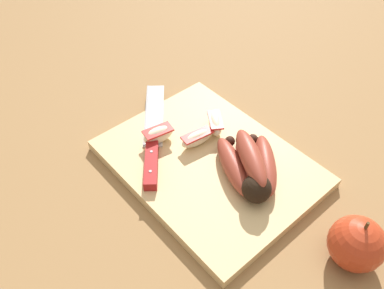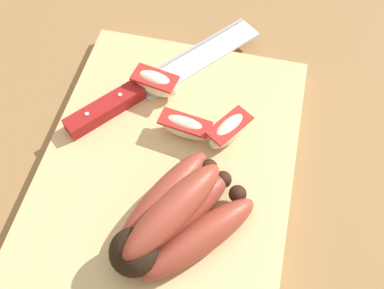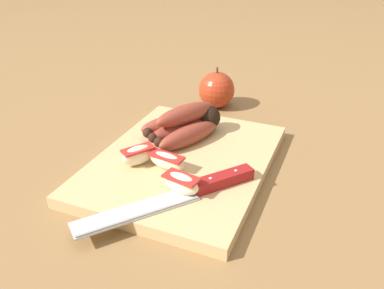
# 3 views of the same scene
# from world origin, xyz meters

# --- Properties ---
(ground_plane) EXTENTS (6.00, 6.00, 0.00)m
(ground_plane) POSITION_xyz_m (0.00, 0.00, 0.00)
(ground_plane) COLOR olive
(cutting_board) EXTENTS (0.36, 0.28, 0.02)m
(cutting_board) POSITION_xyz_m (-0.02, -0.01, 0.01)
(cutting_board) COLOR tan
(cutting_board) RESTS_ON ground_plane
(banana_bunch) EXTENTS (0.16, 0.15, 0.06)m
(banana_bunch) POSITION_xyz_m (0.05, 0.02, 0.04)
(banana_bunch) COLOR black
(banana_bunch) RESTS_ON cutting_board
(chefs_knife) EXTENTS (0.24, 0.20, 0.02)m
(chefs_knife) POSITION_xyz_m (-0.11, -0.07, 0.03)
(chefs_knife) COLOR silver
(chefs_knife) RESTS_ON cutting_board
(apple_wedge_near) EXTENTS (0.03, 0.07, 0.03)m
(apple_wedge_near) POSITION_xyz_m (-0.06, -0.00, 0.04)
(apple_wedge_near) COLOR #F4E5C1
(apple_wedge_near) RESTS_ON cutting_board
(apple_wedge_middle) EXTENTS (0.04, 0.06, 0.03)m
(apple_wedge_middle) POSITION_xyz_m (-0.11, -0.05, 0.04)
(apple_wedge_middle) COLOR #F4E5C1
(apple_wedge_middle) RESTS_ON cutting_board
(apple_wedge_far) EXTENTS (0.06, 0.05, 0.03)m
(apple_wedge_far) POSITION_xyz_m (-0.07, 0.05, 0.04)
(apple_wedge_far) COLOR #F4E5C1
(apple_wedge_far) RESTS_ON cutting_board
(whole_apple) EXTENTS (0.08, 0.08, 0.09)m
(whole_apple) POSITION_xyz_m (0.25, 0.03, 0.04)
(whole_apple) COLOR #AD3319
(whole_apple) RESTS_ON ground_plane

